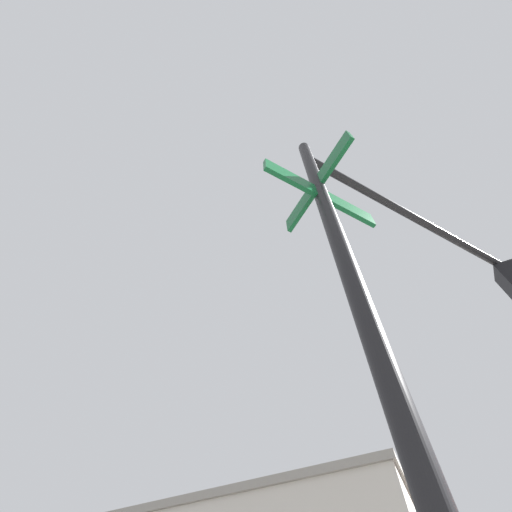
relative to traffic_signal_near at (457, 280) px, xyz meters
The scene contains 1 object.
traffic_signal_near is the anchor object (origin of this frame).
Camera 1 is at (-6.84, -8.22, 1.72)m, focal length 25.24 mm.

